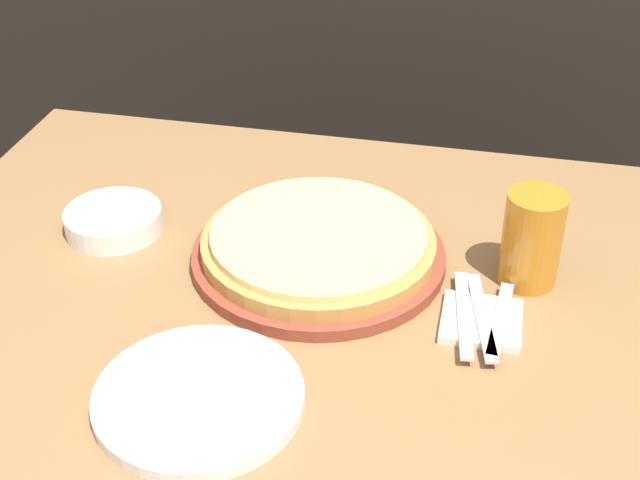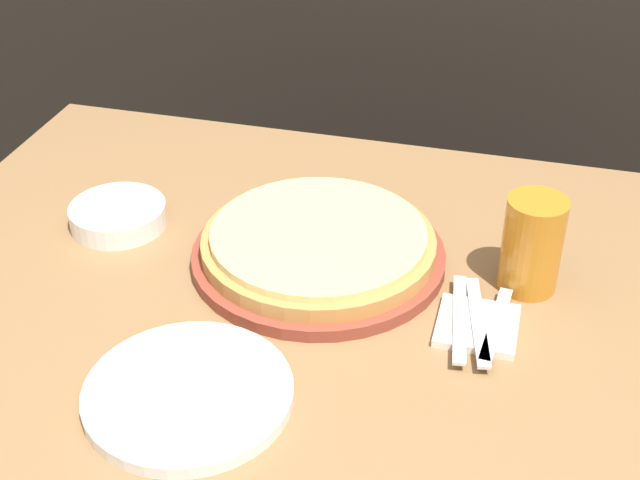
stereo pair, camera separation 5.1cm
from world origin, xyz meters
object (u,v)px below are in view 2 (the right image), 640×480
at_px(beer_glass, 533,241).
at_px(fork, 460,318).
at_px(dinner_plate, 188,393).
at_px(spoon, 496,324).
at_px(dinner_knife, 478,321).
at_px(pizza_on_board, 320,248).
at_px(side_bowl, 118,215).

bearing_deg(beer_glass, fork, -124.40).
bearing_deg(dinner_plate, spoon, 32.81).
height_order(fork, dinner_knife, same).
xyz_separation_m(beer_glass, dinner_knife, (-0.06, -0.12, -0.06)).
relative_size(pizza_on_board, side_bowl, 2.49).
xyz_separation_m(pizza_on_board, dinner_plate, (-0.08, -0.33, -0.02)).
bearing_deg(spoon, fork, 180.00).
height_order(pizza_on_board, dinner_knife, pizza_on_board).
bearing_deg(fork, dinner_knife, 0.00).
relative_size(pizza_on_board, dinner_plate, 1.47).
bearing_deg(side_bowl, dinner_knife, -11.24).
height_order(dinner_plate, spoon, dinner_plate).
distance_m(beer_glass, spoon, 0.14).
height_order(beer_glass, side_bowl, beer_glass).
bearing_deg(fork, beer_glass, 55.60).
distance_m(pizza_on_board, side_bowl, 0.34).
bearing_deg(dinner_knife, dinner_plate, -145.27).
height_order(side_bowl, spoon, side_bowl).
relative_size(beer_glass, spoon, 0.88).
distance_m(pizza_on_board, dinner_knife, 0.27).
xyz_separation_m(pizza_on_board, beer_glass, (0.31, 0.02, 0.05)).
distance_m(beer_glass, dinner_plate, 0.53).
distance_m(beer_glass, fork, 0.16).
bearing_deg(side_bowl, fork, -11.72).
bearing_deg(pizza_on_board, side_bowl, 177.12).
xyz_separation_m(beer_glass, fork, (-0.08, -0.12, -0.06)).
distance_m(dinner_plate, fork, 0.38).
distance_m(fork, dinner_knife, 0.02).
distance_m(pizza_on_board, fork, 0.25).
relative_size(side_bowl, dinner_knife, 0.81).
bearing_deg(spoon, pizza_on_board, 159.93).
bearing_deg(beer_glass, spoon, -105.17).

